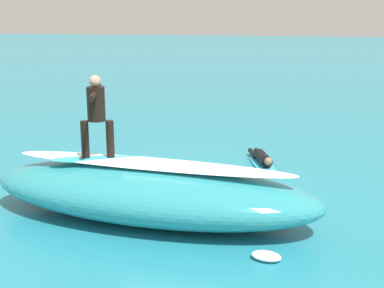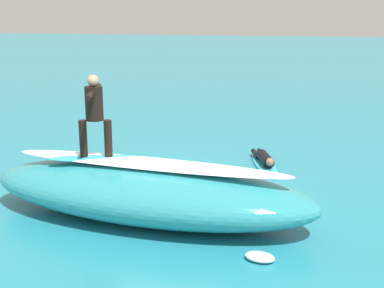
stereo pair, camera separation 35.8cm
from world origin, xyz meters
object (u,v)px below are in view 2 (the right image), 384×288
(surfer_riding, at_px, (94,110))
(surfer_paddling, at_px, (264,158))
(surfboard_riding, at_px, (97,158))
(surfboard_paddling, at_px, (265,165))

(surfer_riding, distance_m, surfer_paddling, 5.45)
(surfboard_riding, bearing_deg, surfer_paddling, -140.94)
(surfer_riding, height_order, surfboard_paddling, surfer_riding)
(surfboard_riding, bearing_deg, surfer_riding, 0.00)
(surfer_riding, xyz_separation_m, surfer_paddling, (-3.20, -3.95, -1.95))
(surfer_paddling, bearing_deg, surfer_riding, -54.81)
(surfboard_paddling, height_order, surfer_paddling, surfer_paddling)
(surfer_paddling, bearing_deg, surfboard_paddling, -0.00)
(surfboard_riding, height_order, surfer_riding, surfer_riding)
(surfboard_riding, xyz_separation_m, surfer_paddling, (-3.20, -3.95, -0.95))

